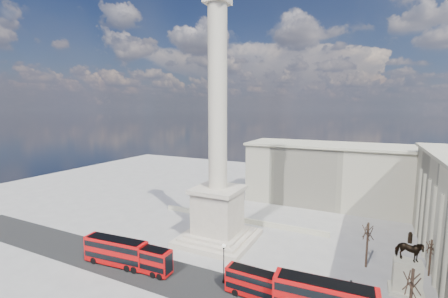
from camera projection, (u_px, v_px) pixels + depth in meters
ground at (206, 251)px, 55.32m from camera, size 180.00×180.00×0.00m
asphalt_road at (202, 286)px, 44.23m from camera, size 120.00×9.00×0.01m
nelsons_column at (218, 177)px, 58.09m from camera, size 14.00×14.00×49.85m
balustrade_wall at (239, 219)px, 69.51m from camera, size 40.00×0.60×1.10m
building_northeast at (342, 175)px, 81.22m from camera, size 51.00×17.00×16.60m
red_bus_a at (116, 251)px, 50.00m from camera, size 11.48×3.53×4.58m
red_bus_b at (143, 258)px, 48.15m from camera, size 10.38×2.74×4.18m
red_bus_c at (260, 285)px, 41.02m from camera, size 9.65×2.59×3.88m
victorian_lamp at (224, 260)px, 44.58m from camera, size 0.53×0.53×6.15m
equestrian_statue at (407, 272)px, 42.09m from camera, size 4.44×3.33×9.13m
bare_tree_near at (412, 281)px, 33.80m from camera, size 1.95×1.95×8.51m
bare_tree_mid at (431, 246)px, 46.34m from camera, size 1.64×1.64×6.21m
bare_tree_far at (368, 230)px, 48.76m from camera, size 1.97×1.97×8.03m
pedestrian_walking at (351, 287)px, 42.38m from camera, size 0.83×0.69×1.94m
pedestrian_crossing at (301, 288)px, 42.09m from camera, size 0.97×1.13×1.82m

